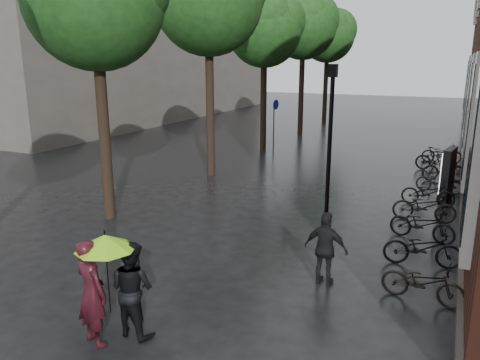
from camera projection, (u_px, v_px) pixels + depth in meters
The scene contains 10 objects.
bg_building at pixel (101, 28), 38.00m from camera, with size 16.00×30.00×14.00m, color #47423D.
street_trees at pixel (239, 18), 20.22m from camera, with size 4.33×34.03×8.91m.
person_burgundy at pixel (92, 293), 7.63m from camera, with size 0.67×0.44×1.85m, color black.
person_black at pixel (132, 288), 7.92m from camera, with size 0.82×0.64×1.69m, color black.
lime_umbrella at pixel (105, 242), 7.53m from camera, with size 0.99×0.99×1.47m.
pedestrian_walking at pixel (326, 249), 9.71m from camera, with size 0.93×0.39×1.59m, color black.
parked_bicycles at pixel (433, 192), 15.10m from camera, with size 2.10×14.61×1.00m.
ad_lightbox at pixel (448, 174), 15.59m from camera, with size 0.27×1.17×1.76m.
lamp_post at pixel (331, 126), 13.71m from camera, with size 0.23×0.23×4.48m.
cycle_sign at pixel (275, 118), 23.38m from camera, with size 0.14×0.48×2.66m.
Camera 1 is at (5.03, -3.42, 4.62)m, focal length 35.00 mm.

